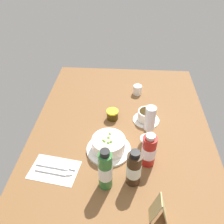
{
  "coord_description": "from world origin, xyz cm",
  "views": [
    {
      "loc": [
        87.62,
        1.49,
        78.0
      ],
      "look_at": [
        -0.92,
        -4.7,
        6.57
      ],
      "focal_mm": 38.59,
      "sensor_mm": 36.0,
      "label": 1
    }
  ],
  "objects_px": {
    "sauce_bottle_red": "(149,150)",
    "menu_card": "(160,208)",
    "cutlery_setting": "(55,170)",
    "coffee_cup": "(146,116)",
    "sauce_bottle_green": "(105,170)",
    "jam_jar": "(112,115)",
    "porridge_bowl": "(109,145)",
    "wine_glass": "(150,120)",
    "sauce_bottle_brown": "(134,169)",
    "creamer_jug": "(137,90)"
  },
  "relations": [
    {
      "from": "sauce_bottle_red",
      "to": "menu_card",
      "type": "xyz_separation_m",
      "value": [
        0.23,
        0.03,
        -0.02
      ]
    },
    {
      "from": "cutlery_setting",
      "to": "coffee_cup",
      "type": "bearing_deg",
      "value": 131.54
    },
    {
      "from": "sauce_bottle_green",
      "to": "jam_jar",
      "type": "bearing_deg",
      "value": -179.85
    },
    {
      "from": "porridge_bowl",
      "to": "wine_glass",
      "type": "distance_m",
      "value": 0.2
    },
    {
      "from": "sauce_bottle_brown",
      "to": "creamer_jug",
      "type": "bearing_deg",
      "value": 177.77
    },
    {
      "from": "cutlery_setting",
      "to": "menu_card",
      "type": "xyz_separation_m",
      "value": [
        0.16,
        0.39,
        0.05
      ]
    },
    {
      "from": "cutlery_setting",
      "to": "menu_card",
      "type": "distance_m",
      "value": 0.43
    },
    {
      "from": "jam_jar",
      "to": "menu_card",
      "type": "xyz_separation_m",
      "value": [
        0.5,
        0.19,
        0.03
      ]
    },
    {
      "from": "sauce_bottle_green",
      "to": "menu_card",
      "type": "height_order",
      "value": "sauce_bottle_green"
    },
    {
      "from": "cutlery_setting",
      "to": "sauce_bottle_brown",
      "type": "relative_size",
      "value": 1.25
    },
    {
      "from": "coffee_cup",
      "to": "jam_jar",
      "type": "xyz_separation_m",
      "value": [
        -0.0,
        -0.17,
        -0.0
      ]
    },
    {
      "from": "wine_glass",
      "to": "jam_jar",
      "type": "distance_m",
      "value": 0.23
    },
    {
      "from": "jam_jar",
      "to": "wine_glass",
      "type": "bearing_deg",
      "value": 52.05
    },
    {
      "from": "porridge_bowl",
      "to": "cutlery_setting",
      "type": "height_order",
      "value": "porridge_bowl"
    },
    {
      "from": "coffee_cup",
      "to": "sauce_bottle_red",
      "type": "relative_size",
      "value": 0.88
    },
    {
      "from": "wine_glass",
      "to": "sauce_bottle_brown",
      "type": "xyz_separation_m",
      "value": [
        0.23,
        -0.07,
        -0.04
      ]
    },
    {
      "from": "porridge_bowl",
      "to": "sauce_bottle_red",
      "type": "height_order",
      "value": "sauce_bottle_red"
    },
    {
      "from": "coffee_cup",
      "to": "wine_glass",
      "type": "relative_size",
      "value": 0.77
    },
    {
      "from": "sauce_bottle_brown",
      "to": "sauce_bottle_red",
      "type": "relative_size",
      "value": 1.06
    },
    {
      "from": "cutlery_setting",
      "to": "creamer_jug",
      "type": "distance_m",
      "value": 0.65
    },
    {
      "from": "creamer_jug",
      "to": "sauce_bottle_red",
      "type": "xyz_separation_m",
      "value": [
        0.5,
        0.04,
        0.04
      ]
    },
    {
      "from": "wine_glass",
      "to": "sauce_bottle_green",
      "type": "height_order",
      "value": "sauce_bottle_green"
    },
    {
      "from": "wine_glass",
      "to": "sauce_bottle_red",
      "type": "relative_size",
      "value": 1.16
    },
    {
      "from": "cutlery_setting",
      "to": "sauce_bottle_brown",
      "type": "bearing_deg",
      "value": 84.35
    },
    {
      "from": "jam_jar",
      "to": "sauce_bottle_green",
      "type": "height_order",
      "value": "sauce_bottle_green"
    },
    {
      "from": "wine_glass",
      "to": "sauce_bottle_red",
      "type": "height_order",
      "value": "wine_glass"
    },
    {
      "from": "sauce_bottle_brown",
      "to": "sauce_bottle_red",
      "type": "distance_m",
      "value": 0.11
    },
    {
      "from": "sauce_bottle_green",
      "to": "coffee_cup",
      "type": "bearing_deg",
      "value": 156.54
    },
    {
      "from": "sauce_bottle_brown",
      "to": "menu_card",
      "type": "height_order",
      "value": "sauce_bottle_brown"
    },
    {
      "from": "cutlery_setting",
      "to": "sauce_bottle_red",
      "type": "bearing_deg",
      "value": 100.06
    },
    {
      "from": "sauce_bottle_brown",
      "to": "cutlery_setting",
      "type": "bearing_deg",
      "value": -95.65
    },
    {
      "from": "sauce_bottle_brown",
      "to": "menu_card",
      "type": "distance_m",
      "value": 0.16
    },
    {
      "from": "sauce_bottle_brown",
      "to": "coffee_cup",
      "type": "bearing_deg",
      "value": 169.79
    },
    {
      "from": "porridge_bowl",
      "to": "cutlery_setting",
      "type": "bearing_deg",
      "value": -59.75
    },
    {
      "from": "porridge_bowl",
      "to": "creamer_jug",
      "type": "xyz_separation_m",
      "value": [
        -0.44,
        0.13,
        -0.01
      ]
    },
    {
      "from": "sauce_bottle_brown",
      "to": "sauce_bottle_green",
      "type": "distance_m",
      "value": 0.1
    },
    {
      "from": "coffee_cup",
      "to": "sauce_bottle_red",
      "type": "bearing_deg",
      "value": -1.25
    },
    {
      "from": "cutlery_setting",
      "to": "creamer_jug",
      "type": "height_order",
      "value": "creamer_jug"
    },
    {
      "from": "coffee_cup",
      "to": "creamer_jug",
      "type": "relative_size",
      "value": 2.34
    },
    {
      "from": "creamer_jug",
      "to": "porridge_bowl",
      "type": "bearing_deg",
      "value": -16.01
    },
    {
      "from": "coffee_cup",
      "to": "sauce_bottle_brown",
      "type": "height_order",
      "value": "sauce_bottle_brown"
    },
    {
      "from": "coffee_cup",
      "to": "sauce_bottle_brown",
      "type": "relative_size",
      "value": 0.83
    },
    {
      "from": "menu_card",
      "to": "coffee_cup",
      "type": "bearing_deg",
      "value": -177.76
    },
    {
      "from": "jam_jar",
      "to": "sauce_bottle_green",
      "type": "distance_m",
      "value": 0.39
    },
    {
      "from": "menu_card",
      "to": "porridge_bowl",
      "type": "bearing_deg",
      "value": -146.43
    },
    {
      "from": "coffee_cup",
      "to": "sauce_bottle_green",
      "type": "relative_size",
      "value": 0.73
    },
    {
      "from": "sauce_bottle_red",
      "to": "menu_card",
      "type": "relative_size",
      "value": 1.45
    },
    {
      "from": "menu_card",
      "to": "creamer_jug",
      "type": "bearing_deg",
      "value": -175.19
    },
    {
      "from": "sauce_bottle_red",
      "to": "menu_card",
      "type": "distance_m",
      "value": 0.23
    },
    {
      "from": "sauce_bottle_green",
      "to": "menu_card",
      "type": "distance_m",
      "value": 0.22
    }
  ]
}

